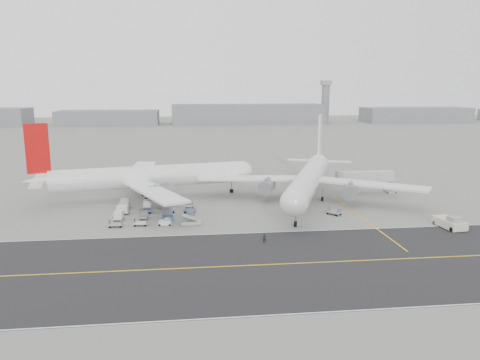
{
  "coord_description": "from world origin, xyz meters",
  "views": [
    {
      "loc": [
        -5.5,
        -83.74,
        26.32
      ],
      "look_at": [
        5.58,
        12.0,
        7.14
      ],
      "focal_mm": 35.0,
      "sensor_mm": 36.0,
      "label": 1
    }
  ],
  "objects": [
    {
      "name": "gse_cluster",
      "position": [
        -12.13,
        11.43,
        0.0
      ],
      "size": [
        22.91,
        22.16,
        1.97
      ],
      "primitive_type": null,
      "rotation": [
        0.0,
        0.0,
        -0.05
      ],
      "color": "#A2A2A8",
      "rests_on": "ground"
    },
    {
      "name": "pushback_tug",
      "position": [
        44.07,
        -3.37,
        1.02
      ],
      "size": [
        3.95,
        8.83,
        2.49
      ],
      "rotation": [
        0.0,
        0.0,
        0.12
      ],
      "color": "beige",
      "rests_on": "ground"
    },
    {
      "name": "taxiway",
      "position": [
        5.02,
        -17.98,
        0.01
      ],
      "size": [
        220.0,
        59.0,
        0.03
      ],
      "color": "#272729",
      "rests_on": "ground"
    },
    {
      "name": "jet_bridge",
      "position": [
        39.24,
        27.18,
        4.02
      ],
      "size": [
        15.26,
        3.15,
        5.76
      ],
      "rotation": [
        0.0,
        0.0,
        -0.02
      ],
      "color": "gray",
      "rests_on": "ground"
    },
    {
      "name": "control_tower",
      "position": [
        100.0,
        265.0,
        16.25
      ],
      "size": [
        7.0,
        7.0,
        31.25
      ],
      "color": "gray",
      "rests_on": "ground"
    },
    {
      "name": "stray_dolly",
      "position": [
        25.02,
        8.17,
        0.0
      ],
      "size": [
        3.13,
        3.29,
        1.74
      ],
      "primitive_type": null,
      "rotation": [
        0.0,
        0.0,
        0.68
      ],
      "color": "silver",
      "rests_on": "ground"
    },
    {
      "name": "ground",
      "position": [
        0.0,
        0.0,
        0.0
      ],
      "size": [
        700.0,
        700.0,
        0.0
      ],
      "primitive_type": "plane",
      "color": "gray",
      "rests_on": "ground"
    },
    {
      "name": "ground_crew_a",
      "position": [
        7.5,
        -7.92,
        0.81
      ],
      "size": [
        0.66,
        0.5,
        1.63
      ],
      "primitive_type": "imported",
      "rotation": [
        0.0,
        0.0,
        -0.21
      ],
      "color": "black",
      "rests_on": "ground"
    },
    {
      "name": "horizon_buildings",
      "position": [
        30.0,
        260.0,
        0.0
      ],
      "size": [
        520.0,
        28.0,
        28.0
      ],
      "primitive_type": null,
      "color": "gray",
      "rests_on": "ground"
    },
    {
      "name": "airliner_b",
      "position": [
        22.92,
        20.88,
        5.41
      ],
      "size": [
        50.76,
        51.77,
        18.75
      ],
      "rotation": [
        0.0,
        0.0,
        -0.38
      ],
      "color": "white",
      "rests_on": "ground"
    },
    {
      "name": "airliner_a",
      "position": [
        -15.43,
        27.44,
        5.36
      ],
      "size": [
        53.43,
        52.38,
        18.6
      ],
      "rotation": [
        0.0,
        0.0,
        1.76
      ],
      "color": "white",
      "rests_on": "ground"
    }
  ]
}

